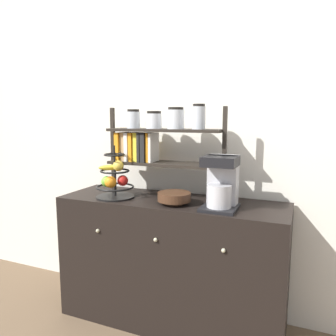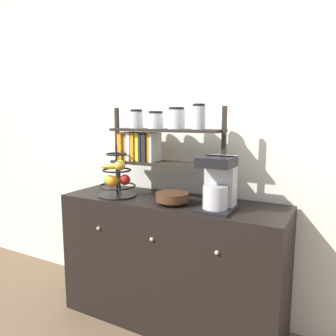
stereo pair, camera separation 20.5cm
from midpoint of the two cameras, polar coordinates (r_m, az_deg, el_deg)
name	(u,v)px [view 2 (the right image)]	position (r m, az deg, el deg)	size (l,w,h in m)	color
wall_back	(190,124)	(2.27, 6.42, 7.58)	(7.00, 0.05, 2.60)	silver
sideboard	(171,262)	(2.22, 3.23, -16.02)	(1.45, 0.48, 0.83)	black
coffee_maker	(218,184)	(1.87, 11.86, -2.70)	(0.20, 0.23, 0.31)	black
fruit_stand	(117,179)	(2.17, -6.30, -1.95)	(0.25, 0.25, 0.34)	black
wooden_bowl	(172,197)	(1.97, 3.76, -5.16)	(0.20, 0.20, 0.07)	#422819
shelf_hutch	(156,140)	(2.14, 0.70, 4.97)	(0.80, 0.20, 0.60)	black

